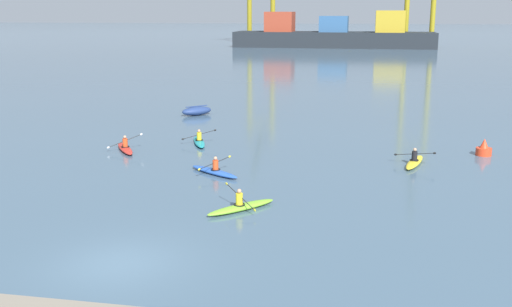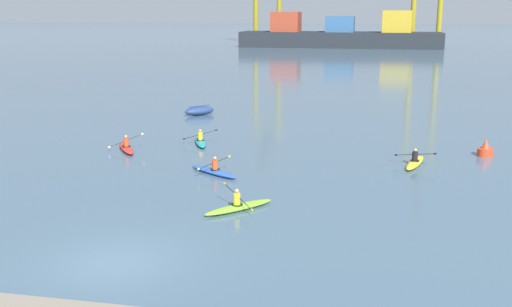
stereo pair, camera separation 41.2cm
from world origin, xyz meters
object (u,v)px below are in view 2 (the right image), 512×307
Objects in this scene: kayak_yellow at (415,162)px; kayak_red at (126,147)px; capsized_dinghy at (199,111)px; container_barge at (340,35)px; kayak_blue at (214,171)px; kayak_lime at (239,206)px; kayak_teal at (200,141)px; channel_buoy at (485,150)px.

kayak_red is at bearing 179.13° from kayak_yellow.
kayak_red is (-0.71, -13.00, -0.18)m from capsized_dinghy.
container_barge reaches higher than kayak_yellow.
kayak_yellow is at bearing 21.05° from kayak_blue.
kayak_lime is at bearing -46.21° from kayak_red.
kayak_yellow is at bearing -39.33° from capsized_dinghy.
kayak_lime reaches higher than kayak_teal.
kayak_lime is 13.30m from kayak_teal.
kayak_lime is at bearing -64.65° from kayak_blue.
kayak_teal is at bearing -91.12° from container_barge.
container_barge is 13.33× the size of kayak_yellow.
kayak_lime reaches higher than kayak_yellow.
kayak_teal is at bearing -73.08° from capsized_dinghy.
kayak_red is at bearing 147.61° from kayak_blue.
container_barge is 13.56× the size of kayak_teal.
kayak_red is 0.94× the size of kayak_teal.
channel_buoy is 0.34× the size of kayak_lime.
kayak_lime is at bearing -129.67° from kayak_yellow.
kayak_lime is 0.87× the size of kayak_teal.
capsized_dinghy is at bearing 108.98° from kayak_blue.
capsized_dinghy is at bearing 106.92° from kayak_teal.
channel_buoy reaches higher than kayak_yellow.
capsized_dinghy is at bearing 140.67° from kayak_yellow.
capsized_dinghy is 0.78× the size of kayak_teal.
container_barge is 96.30m from capsized_dinghy.
capsized_dinghy is 22.75m from channel_buoy.
channel_buoy is (20.28, -10.30, 0.01)m from capsized_dinghy.
capsized_dinghy is 24.10m from kayak_lime.
container_barge is 109.32m from kayak_red.
container_barge is at bearing 86.88° from capsized_dinghy.
capsized_dinghy is 0.76× the size of kayak_yellow.
kayak_teal is 0.98× the size of kayak_yellow.
kayak_teal and kayak_blue have the same top height.
channel_buoy is 5.06m from kayak_yellow.
kayak_red reaches higher than kayak_blue.
channel_buoy reaches higher than kayak_teal.
container_barge is 45.85× the size of channel_buoy.
channel_buoy is 0.29× the size of kayak_yellow.
kayak_red is 16.89m from kayak_yellow.
kayak_teal is 7.38m from kayak_blue.
kayak_red is 0.92× the size of kayak_yellow.
capsized_dinghy is at bearing 110.55° from kayak_lime.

